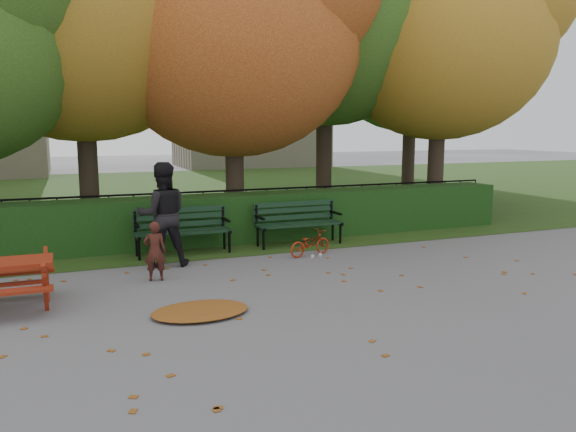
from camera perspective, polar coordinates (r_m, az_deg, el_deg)
name	(u,v)px	position (r m, az deg, el deg)	size (l,w,h in m)	color
ground	(328,300)	(7.99, 4.08, -8.50)	(90.00, 90.00, 0.00)	slate
grass_strip	(162,194)	(21.24, -12.69, 2.24)	(90.00, 90.00, 0.00)	#223C13
building_right	(249,71)	(36.82, -3.97, 14.50)	(9.00, 6.00, 12.00)	#B0A689
hedge	(236,218)	(11.98, -5.35, -0.20)	(13.00, 0.90, 1.00)	black
iron_fence	(225,211)	(12.73, -6.39, 0.49)	(14.00, 0.04, 1.02)	black
tree_c	(249,21)	(13.69, -3.94, 19.14)	(6.30, 6.00, 8.00)	black
tree_e	(457,25)	(16.25, 16.79, 18.09)	(6.09, 5.80, 8.16)	black
tree_g	(425,40)	(20.53, 13.71, 17.02)	(6.30, 6.00, 8.55)	black
bench_left	(182,227)	(10.90, -10.71, -1.11)	(1.80, 0.57, 0.88)	black
bench_right	(298,220)	(11.60, 0.99, -0.36)	(1.80, 0.57, 0.88)	black
leaf_pile	(200,311)	(7.47, -8.91, -9.48)	(1.27, 0.88, 0.09)	brown
leaf_scatter	(319,294)	(8.24, 3.16, -7.89)	(9.00, 5.70, 0.01)	brown
child	(155,251)	(9.08, -13.37, -3.49)	(0.35, 0.23, 0.95)	#3D1A13
adult	(162,215)	(9.94, -12.63, 0.14)	(0.88, 0.69, 1.82)	black
bicycle	(310,243)	(10.60, 2.25, -2.77)	(0.32, 0.92, 0.49)	maroon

